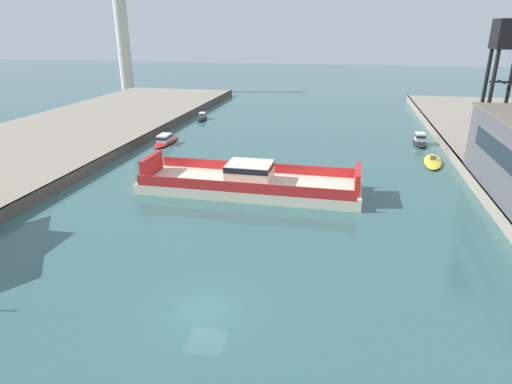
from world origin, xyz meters
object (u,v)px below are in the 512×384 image
(smokestack_distant_a, at_px, (121,19))
(moored_boat_mid_right, at_px, (202,117))
(moored_boat_mid_left, at_px, (420,141))
(moored_boat_near_right, at_px, (165,140))
(moored_boat_near_left, at_px, (433,161))
(chain_ferry, at_px, (250,182))
(crane_tower, at_px, (508,50))

(smokestack_distant_a, bearing_deg, moored_boat_mid_right, -45.65)
(moored_boat_mid_left, distance_m, smokestack_distant_a, 86.19)
(moored_boat_near_right, distance_m, moored_boat_mid_left, 38.71)
(moored_boat_mid_right, bearing_deg, moored_boat_near_left, -28.92)
(chain_ferry, relative_size, crane_tower, 1.45)
(moored_boat_mid_left, height_order, smokestack_distant_a, smokestack_distant_a)
(moored_boat_near_left, relative_size, moored_boat_near_right, 0.99)
(moored_boat_mid_left, height_order, moored_boat_mid_right, moored_boat_mid_left)
(moored_boat_near_right, bearing_deg, moored_boat_near_left, -3.83)
(chain_ferry, relative_size, moored_boat_mid_left, 4.49)
(chain_ferry, bearing_deg, smokestack_distant_a, 125.70)
(chain_ferry, distance_m, smokestack_distant_a, 87.94)
(moored_boat_near_right, bearing_deg, chain_ferry, -45.74)
(moored_boat_mid_left, bearing_deg, crane_tower, -60.41)
(moored_boat_near_left, height_order, moored_boat_mid_left, moored_boat_mid_left)
(moored_boat_mid_left, xyz_separation_m, moored_boat_mid_right, (-38.43, 11.68, -0.17))
(chain_ferry, xyz_separation_m, moored_boat_mid_left, (20.89, 24.78, -0.34))
(chain_ferry, distance_m, moored_boat_mid_right, 40.47)
(chain_ferry, distance_m, moored_boat_mid_left, 32.41)
(moored_boat_near_right, relative_size, smokestack_distant_a, 0.22)
(moored_boat_mid_right, bearing_deg, moored_boat_mid_left, -16.90)
(moored_boat_near_right, height_order, crane_tower, crane_tower)
(moored_boat_near_left, distance_m, moored_boat_near_right, 38.48)
(moored_boat_near_left, relative_size, moored_boat_mid_left, 1.47)
(moored_boat_near_right, height_order, smokestack_distant_a, smokestack_distant_a)
(moored_boat_near_right, xyz_separation_m, moored_boat_mid_left, (38.04, 7.18, 0.09))
(chain_ferry, bearing_deg, moored_boat_near_left, 35.29)
(moored_boat_near_right, distance_m, crane_tower, 46.58)
(chain_ferry, distance_m, moored_boat_near_left, 26.03)
(moored_boat_mid_left, height_order, crane_tower, crane_tower)
(chain_ferry, bearing_deg, moored_boat_mid_right, 115.69)
(moored_boat_mid_right, relative_size, smokestack_distant_a, 0.16)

